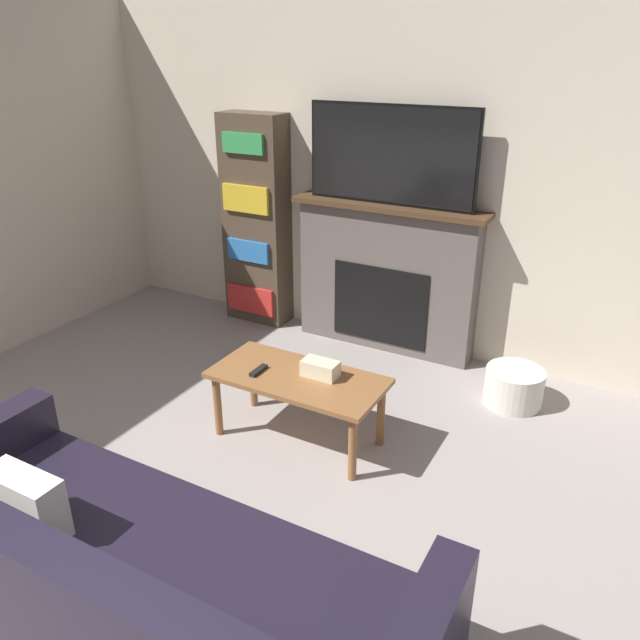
{
  "coord_description": "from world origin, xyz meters",
  "views": [
    {
      "loc": [
        1.58,
        -0.6,
        2.29
      ],
      "look_at": [
        -0.07,
        2.39,
        0.77
      ],
      "focal_mm": 35.0,
      "sensor_mm": 36.0,
      "label": 1
    }
  ],
  "objects_px": {
    "coffee_table": "(298,385)",
    "couch": "(138,594)",
    "tv": "(391,155)",
    "storage_basket": "(514,387)",
    "bookshelf": "(256,222)",
    "fireplace": "(386,277)"
  },
  "relations": [
    {
      "from": "tv",
      "to": "storage_basket",
      "type": "height_order",
      "value": "tv"
    },
    {
      "from": "tv",
      "to": "storage_basket",
      "type": "distance_m",
      "value": 1.86
    },
    {
      "from": "bookshelf",
      "to": "couch",
      "type": "bearing_deg",
      "value": -64.28
    },
    {
      "from": "tv",
      "to": "couch",
      "type": "xyz_separation_m",
      "value": [
        0.25,
        -3.04,
        -1.27
      ]
    },
    {
      "from": "tv",
      "to": "bookshelf",
      "type": "bearing_deg",
      "value": -179.86
    },
    {
      "from": "fireplace",
      "to": "couch",
      "type": "bearing_deg",
      "value": -85.25
    },
    {
      "from": "tv",
      "to": "bookshelf",
      "type": "relative_size",
      "value": 0.73
    },
    {
      "from": "fireplace",
      "to": "storage_basket",
      "type": "xyz_separation_m",
      "value": [
        1.15,
        -0.41,
        -0.47
      ]
    },
    {
      "from": "couch",
      "to": "coffee_table",
      "type": "xyz_separation_m",
      "value": [
        -0.18,
        1.57,
        0.12
      ]
    },
    {
      "from": "fireplace",
      "to": "bookshelf",
      "type": "xyz_separation_m",
      "value": [
        -1.21,
        -0.02,
        0.29
      ]
    },
    {
      "from": "coffee_table",
      "to": "storage_basket",
      "type": "relative_size",
      "value": 2.67
    },
    {
      "from": "fireplace",
      "to": "couch",
      "type": "distance_m",
      "value": 3.09
    },
    {
      "from": "tv",
      "to": "storage_basket",
      "type": "xyz_separation_m",
      "value": [
        1.15,
        -0.39,
        -1.41
      ]
    },
    {
      "from": "tv",
      "to": "coffee_table",
      "type": "xyz_separation_m",
      "value": [
        0.07,
        -1.47,
        -1.15
      ]
    },
    {
      "from": "fireplace",
      "to": "bookshelf",
      "type": "distance_m",
      "value": 1.24
    },
    {
      "from": "tv",
      "to": "coffee_table",
      "type": "distance_m",
      "value": 1.87
    },
    {
      "from": "coffee_table",
      "to": "couch",
      "type": "bearing_deg",
      "value": -83.29
    },
    {
      "from": "couch",
      "to": "bookshelf",
      "type": "xyz_separation_m",
      "value": [
        -1.46,
        3.04,
        0.62
      ]
    },
    {
      "from": "coffee_table",
      "to": "bookshelf",
      "type": "distance_m",
      "value": 2.01
    },
    {
      "from": "fireplace",
      "to": "storage_basket",
      "type": "height_order",
      "value": "fireplace"
    },
    {
      "from": "bookshelf",
      "to": "storage_basket",
      "type": "relative_size",
      "value": 4.49
    },
    {
      "from": "fireplace",
      "to": "tv",
      "type": "bearing_deg",
      "value": -90.0
    }
  ]
}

